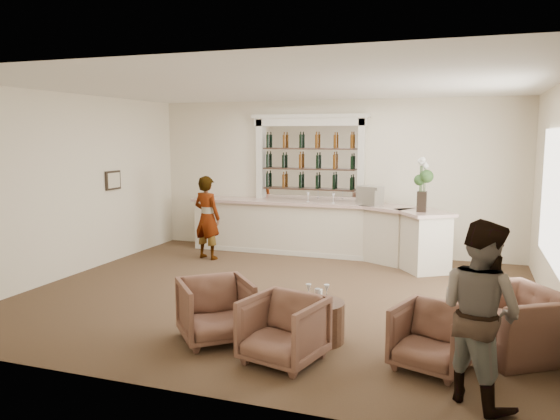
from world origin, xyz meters
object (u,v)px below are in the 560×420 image
object	(u,v)px
bar_counter	(318,229)
flower_vase	(422,181)
sommelier	(207,218)
espresso_machine	(370,196)
armchair_left	(216,310)
armchair_far	(515,322)
guest	(480,312)
armchair_center	(283,330)
armchair_right	(432,338)
cocktail_table	(317,321)

from	to	relation	value
bar_counter	flower_vase	distance (m)	2.54
sommelier	espresso_machine	size ratio (longest dim) A/B	3.92
espresso_machine	flower_vase	size ratio (longest dim) A/B	0.44
bar_counter	armchair_left	distance (m)	5.12
sommelier	espresso_machine	distance (m)	3.37
sommelier	armchair_far	bearing A→B (deg)	163.77
guest	armchair_center	distance (m)	2.14
bar_counter	armchair_far	xyz separation A→B (m)	(3.56, -4.31, -0.20)
bar_counter	guest	distance (m)	6.51
guest	bar_counter	bearing A→B (deg)	-19.98
armchair_right	flower_vase	bearing A→B (deg)	114.62
cocktail_table	guest	distance (m)	2.21
sommelier	guest	bearing A→B (deg)	152.24
armchair_left	armchair_center	bearing A→B (deg)	-59.13
bar_counter	armchair_right	xyz separation A→B (m)	(2.68, -5.09, -0.22)
sommelier	armchair_far	distance (m)	6.57
sommelier	armchair_left	distance (m)	4.66
bar_counter	armchair_left	size ratio (longest dim) A/B	6.64
bar_counter	guest	world-z (taller)	guest
guest	armchair_center	world-z (taller)	guest
cocktail_table	armchair_left	xyz separation A→B (m)	(-1.19, -0.41, 0.14)
sommelier	guest	xyz separation A→B (m)	(5.25, -4.67, 0.03)
bar_counter	armchair_center	size ratio (longest dim) A/B	6.86
guest	espresso_machine	bearing A→B (deg)	-28.92
guest	espresso_machine	distance (m)	6.03
bar_counter	armchair_center	distance (m)	5.56
guest	flower_vase	xyz separation A→B (m)	(-0.98, 5.00, 0.82)
sommelier	armchair_left	size ratio (longest dim) A/B	2.01
cocktail_table	flower_vase	world-z (taller)	flower_vase
armchair_left	armchair_center	world-z (taller)	armchair_left
armchair_center	armchair_right	xyz separation A→B (m)	(1.60, 0.36, -0.02)
guest	armchair_far	distance (m)	1.53
bar_counter	cocktail_table	bearing A→B (deg)	-74.91
guest	armchair_center	size ratio (longest dim) A/B	2.13
armchair_right	flower_vase	world-z (taller)	flower_vase
armchair_left	armchair_center	distance (m)	1.06
bar_counter	armchair_far	size ratio (longest dim) A/B	4.92
armchair_left	armchair_center	size ratio (longest dim) A/B	1.03
armchair_center	flower_vase	bearing A→B (deg)	91.10
bar_counter	cocktail_table	world-z (taller)	bar_counter
bar_counter	espresso_machine	world-z (taller)	espresso_machine
bar_counter	armchair_right	bearing A→B (deg)	-62.22
sommelier	flower_vase	world-z (taller)	flower_vase
bar_counter	espresso_machine	xyz separation A→B (m)	(1.09, -0.04, 0.76)
armchair_center	guest	bearing A→B (deg)	7.32
armchair_center	armchair_right	distance (m)	1.64
guest	flower_vase	size ratio (longest dim) A/B	1.77
cocktail_table	armchair_center	size ratio (longest dim) A/B	0.83
armchair_right	armchair_far	bearing A→B (deg)	59.33
sommelier	guest	size ratio (longest dim) A/B	0.97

